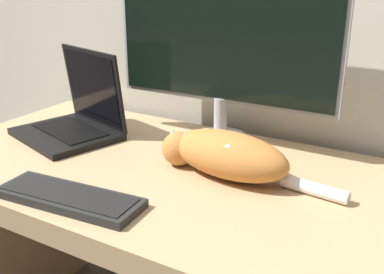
{
  "coord_description": "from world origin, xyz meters",
  "views": [
    {
      "loc": [
        0.65,
        -0.56,
        1.23
      ],
      "look_at": [
        0.15,
        0.32,
        0.86
      ],
      "focal_mm": 42.0,
      "sensor_mm": 36.0,
      "label": 1
    }
  ],
  "objects_px": {
    "monitor": "(223,42)",
    "external_keyboard": "(69,198)",
    "cat": "(225,154)",
    "laptop": "(75,119)"
  },
  "relations": [
    {
      "from": "monitor",
      "to": "cat",
      "type": "distance_m",
      "value": 0.35
    },
    {
      "from": "external_keyboard",
      "to": "cat",
      "type": "distance_m",
      "value": 0.4
    },
    {
      "from": "monitor",
      "to": "laptop",
      "type": "relative_size",
      "value": 1.89
    },
    {
      "from": "laptop",
      "to": "external_keyboard",
      "type": "xyz_separation_m",
      "value": [
        0.31,
        -0.34,
        -0.04
      ]
    },
    {
      "from": "monitor",
      "to": "external_keyboard",
      "type": "relative_size",
      "value": 1.94
    },
    {
      "from": "monitor",
      "to": "cat",
      "type": "relative_size",
      "value": 1.4
    },
    {
      "from": "cat",
      "to": "laptop",
      "type": "bearing_deg",
      "value": -177.03
    },
    {
      "from": "external_keyboard",
      "to": "cat",
      "type": "xyz_separation_m",
      "value": [
        0.24,
        0.31,
        0.05
      ]
    },
    {
      "from": "external_keyboard",
      "to": "cat",
      "type": "relative_size",
      "value": 0.73
    },
    {
      "from": "laptop",
      "to": "cat",
      "type": "height_order",
      "value": "laptop"
    }
  ]
}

